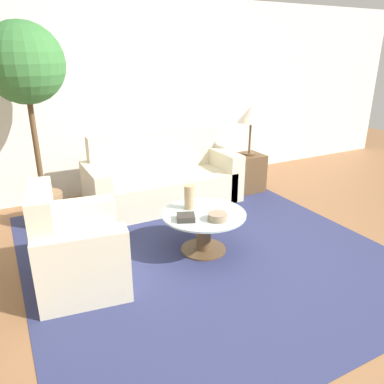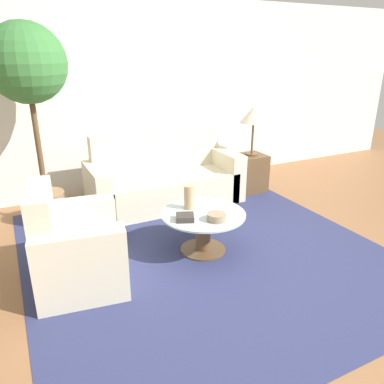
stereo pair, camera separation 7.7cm
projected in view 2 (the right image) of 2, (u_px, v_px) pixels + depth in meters
ground_plane at (239, 278)px, 3.35m from camera, size 14.00×14.00×0.00m
wall_back at (134, 97)px, 5.18m from camera, size 10.00×0.06×2.60m
rug at (203, 250)px, 3.81m from camera, size 3.40×3.56×0.01m
sofa_main at (164, 181)px, 4.90m from camera, size 1.96×0.77×0.93m
armchair at (72, 251)px, 3.19m from camera, size 0.83×0.96×0.90m
coffee_table at (203, 226)px, 3.71m from camera, size 0.83×0.83×0.41m
side_table at (250, 173)px, 5.35m from camera, size 0.39×0.39×0.53m
table_lamp at (254, 116)px, 5.06m from camera, size 0.38×0.38×0.67m
potted_plant at (29, 80)px, 3.86m from camera, size 0.82×0.82×2.20m
vase at (189, 197)px, 3.73m from camera, size 0.10×0.10×0.24m
bowl at (217, 217)px, 3.50m from camera, size 0.18×0.18×0.07m
book_stack at (185, 217)px, 3.50m from camera, size 0.21×0.21×0.05m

